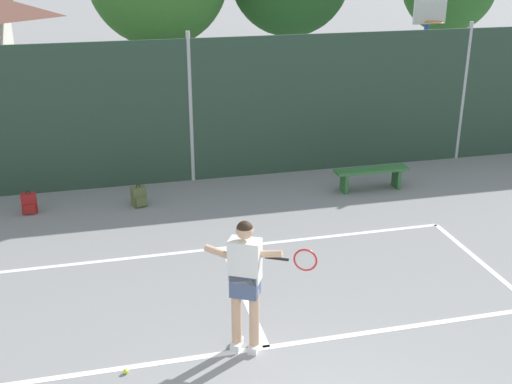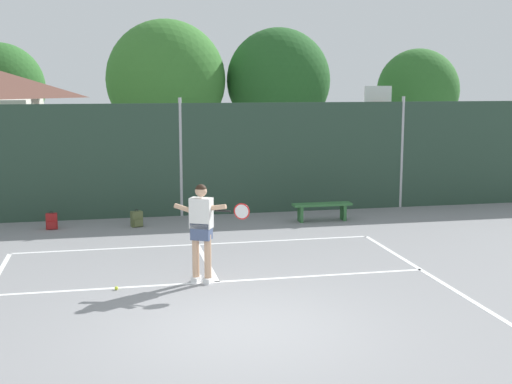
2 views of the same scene
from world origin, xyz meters
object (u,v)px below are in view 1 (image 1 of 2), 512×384
object	(u,v)px
basketball_hoop	(426,49)
tennis_player	(246,275)
tennis_ball	(126,371)
courtside_bench	(371,174)
backpack_red	(29,204)
backpack_olive	(139,197)

from	to	relation	value
basketball_hoop	tennis_player	xyz separation A→B (m)	(-6.81, -8.59, -1.20)
basketball_hoop	tennis_ball	xyz separation A→B (m)	(-8.39, -8.75, -2.28)
tennis_player	courtside_bench	distance (m)	6.36
tennis_player	basketball_hoop	bearing A→B (deg)	51.61
basketball_hoop	tennis_ball	size ratio (longest dim) A/B	53.79
basketball_hoop	backpack_red	size ratio (longest dim) A/B	7.67
backpack_olive	backpack_red	bearing A→B (deg)	176.04
backpack_red	courtside_bench	world-z (taller)	courtside_bench
basketball_hoop	tennis_ball	distance (m)	12.34
basketball_hoop	backpack_olive	xyz separation A→B (m)	(-7.82, -3.33, -2.12)
backpack_red	tennis_player	bearing A→B (deg)	-59.89
courtside_bench	basketball_hoop	bearing A→B (deg)	50.88
basketball_hoop	courtside_bench	bearing A→B (deg)	-129.12
tennis_ball	backpack_olive	world-z (taller)	backpack_olive
tennis_ball	courtside_bench	bearing A→B (deg)	43.28
tennis_player	courtside_bench	xyz separation A→B (m)	(3.88, 4.99, -0.75)
backpack_red	courtside_bench	size ratio (longest dim) A/B	0.29
courtside_bench	tennis_ball	bearing A→B (deg)	-136.72
basketball_hoop	tennis_ball	bearing A→B (deg)	-133.82
backpack_red	courtside_bench	distance (m)	7.03
basketball_hoop	tennis_player	size ratio (longest dim) A/B	1.91
backpack_olive	tennis_ball	bearing A→B (deg)	-96.05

